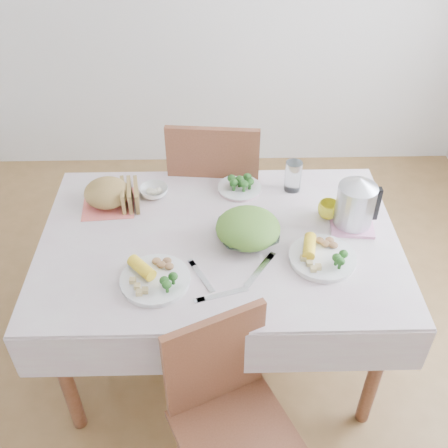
{
  "coord_description": "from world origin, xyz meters",
  "views": [
    {
      "loc": [
        -0.02,
        -1.65,
        2.21
      ],
      "look_at": [
        0.02,
        0.02,
        0.82
      ],
      "focal_mm": 42.0,
      "sensor_mm": 36.0,
      "label": 1
    }
  ],
  "objects_px": {
    "dinner_plate_left": "(155,280)",
    "chair_far": "(217,199)",
    "dinner_plate_right": "(322,258)",
    "yellow_mug": "(328,210)",
    "salad_bowl": "(248,234)",
    "chair_near": "(237,432)",
    "dining_table": "(220,300)",
    "electric_kettle": "(356,202)"
  },
  "relations": [
    {
      "from": "chair_near",
      "to": "dinner_plate_left",
      "type": "height_order",
      "value": "chair_near"
    },
    {
      "from": "chair_far",
      "to": "dinner_plate_left",
      "type": "relative_size",
      "value": 3.79
    },
    {
      "from": "chair_near",
      "to": "dinner_plate_right",
      "type": "bearing_deg",
      "value": 32.64
    },
    {
      "from": "dinner_plate_right",
      "to": "yellow_mug",
      "type": "xyz_separation_m",
      "value": [
        0.07,
        0.27,
        0.03
      ]
    },
    {
      "from": "dining_table",
      "to": "chair_near",
      "type": "relative_size",
      "value": 1.59
    },
    {
      "from": "chair_far",
      "to": "electric_kettle",
      "type": "relative_size",
      "value": 4.5
    },
    {
      "from": "dinner_plate_left",
      "to": "electric_kettle",
      "type": "xyz_separation_m",
      "value": [
        0.82,
        0.32,
        0.11
      ]
    },
    {
      "from": "chair_far",
      "to": "salad_bowl",
      "type": "bearing_deg",
      "value": 105.66
    },
    {
      "from": "salad_bowl",
      "to": "dinner_plate_left",
      "type": "xyz_separation_m",
      "value": [
        -0.37,
        -0.24,
        -0.02
      ]
    },
    {
      "from": "chair_near",
      "to": "salad_bowl",
      "type": "distance_m",
      "value": 0.76
    },
    {
      "from": "salad_bowl",
      "to": "dinner_plate_right",
      "type": "bearing_deg",
      "value": -23.69
    },
    {
      "from": "chair_near",
      "to": "dining_table",
      "type": "bearing_deg",
      "value": 69.4
    },
    {
      "from": "salad_bowl",
      "to": "yellow_mug",
      "type": "bearing_deg",
      "value": 22.12
    },
    {
      "from": "dinner_plate_left",
      "to": "electric_kettle",
      "type": "bearing_deg",
      "value": 21.6
    },
    {
      "from": "dining_table",
      "to": "salad_bowl",
      "type": "distance_m",
      "value": 0.43
    },
    {
      "from": "yellow_mug",
      "to": "dining_table",
      "type": "bearing_deg",
      "value": -164.75
    },
    {
      "from": "salad_bowl",
      "to": "electric_kettle",
      "type": "distance_m",
      "value": 0.47
    },
    {
      "from": "salad_bowl",
      "to": "dinner_plate_left",
      "type": "bearing_deg",
      "value": -147.24
    },
    {
      "from": "chair_far",
      "to": "dinner_plate_left",
      "type": "height_order",
      "value": "chair_far"
    },
    {
      "from": "dinner_plate_left",
      "to": "chair_near",
      "type": "bearing_deg",
      "value": -56.56
    },
    {
      "from": "dining_table",
      "to": "dinner_plate_left",
      "type": "xyz_separation_m",
      "value": [
        -0.25,
        -0.25,
        0.4
      ]
    },
    {
      "from": "salad_bowl",
      "to": "dinner_plate_left",
      "type": "distance_m",
      "value": 0.43
    },
    {
      "from": "dining_table",
      "to": "chair_far",
      "type": "xyz_separation_m",
      "value": [
        -0.0,
        0.66,
        0.09
      ]
    },
    {
      "from": "chair_near",
      "to": "electric_kettle",
      "type": "relative_size",
      "value": 3.88
    },
    {
      "from": "chair_near",
      "to": "dinner_plate_left",
      "type": "distance_m",
      "value": 0.62
    },
    {
      "from": "salad_bowl",
      "to": "yellow_mug",
      "type": "relative_size",
      "value": 2.66
    },
    {
      "from": "chair_far",
      "to": "yellow_mug",
      "type": "bearing_deg",
      "value": 137.66
    },
    {
      "from": "chair_near",
      "to": "dinner_plate_right",
      "type": "relative_size",
      "value": 3.28
    },
    {
      "from": "dining_table",
      "to": "chair_near",
      "type": "height_order",
      "value": "chair_near"
    },
    {
      "from": "dinner_plate_left",
      "to": "salad_bowl",
      "type": "bearing_deg",
      "value": 32.76
    },
    {
      "from": "dinner_plate_right",
      "to": "yellow_mug",
      "type": "height_order",
      "value": "yellow_mug"
    },
    {
      "from": "dining_table",
      "to": "yellow_mug",
      "type": "bearing_deg",
      "value": 15.25
    },
    {
      "from": "electric_kettle",
      "to": "dining_table",
      "type": "bearing_deg",
      "value": -153.16
    },
    {
      "from": "dining_table",
      "to": "dinner_plate_left",
      "type": "height_order",
      "value": "dinner_plate_left"
    },
    {
      "from": "dining_table",
      "to": "yellow_mug",
      "type": "relative_size",
      "value": 14.87
    },
    {
      "from": "electric_kettle",
      "to": "yellow_mug",
      "type": "bearing_deg",
      "value": 167.8
    },
    {
      "from": "dinner_plate_right",
      "to": "electric_kettle",
      "type": "bearing_deg",
      "value": 53.18
    },
    {
      "from": "chair_near",
      "to": "salad_bowl",
      "type": "relative_size",
      "value": 3.52
    },
    {
      "from": "dining_table",
      "to": "chair_near",
      "type": "bearing_deg",
      "value": -85.87
    },
    {
      "from": "dinner_plate_left",
      "to": "chair_far",
      "type": "bearing_deg",
      "value": 75.05
    },
    {
      "from": "salad_bowl",
      "to": "dinner_plate_right",
      "type": "distance_m",
      "value": 0.32
    },
    {
      "from": "salad_bowl",
      "to": "dinner_plate_right",
      "type": "height_order",
      "value": "salad_bowl"
    }
  ]
}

